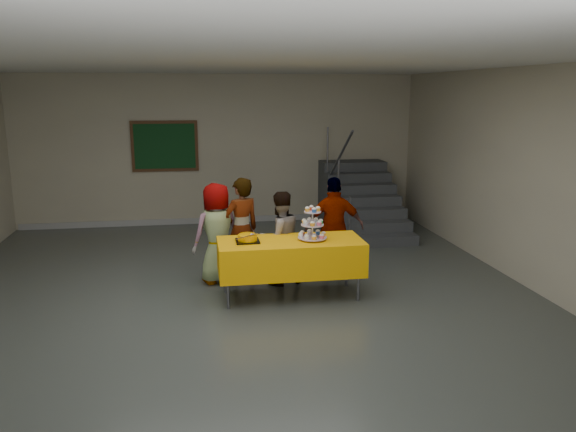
% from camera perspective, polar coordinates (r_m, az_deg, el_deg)
% --- Properties ---
extents(room_shell, '(10.00, 10.04, 3.02)m').
position_cam_1_polar(room_shell, '(6.46, -5.12, 7.81)').
color(room_shell, '#4C514C').
rests_on(room_shell, ground).
extents(bake_table, '(1.88, 0.78, 0.77)m').
position_cam_1_polar(bake_table, '(7.34, 0.26, -4.10)').
color(bake_table, '#595960').
rests_on(bake_table, ground).
extents(cupcake_stand, '(0.38, 0.38, 0.44)m').
position_cam_1_polar(cupcake_stand, '(7.28, 2.49, -1.09)').
color(cupcake_stand, silver).
rests_on(cupcake_stand, bake_table).
extents(bear_cake, '(0.32, 0.36, 0.12)m').
position_cam_1_polar(bear_cake, '(7.22, -4.14, -2.16)').
color(bear_cake, black).
rests_on(bear_cake, bake_table).
extents(schoolchild_a, '(0.82, 0.69, 1.42)m').
position_cam_1_polar(schoolchild_a, '(7.95, -7.22, -1.73)').
color(schoolchild_a, slate).
rests_on(schoolchild_a, ground).
extents(schoolchild_b, '(0.64, 0.55, 1.49)m').
position_cam_1_polar(schoolchild_b, '(7.98, -4.75, -1.37)').
color(schoolchild_b, slate).
rests_on(schoolchild_b, ground).
extents(schoolchild_c, '(0.77, 0.69, 1.32)m').
position_cam_1_polar(schoolchild_c, '(7.81, -0.84, -2.27)').
color(schoolchild_c, slate).
rests_on(schoolchild_c, ground).
extents(schoolchild_d, '(0.89, 0.44, 1.47)m').
position_cam_1_polar(schoolchild_d, '(8.17, 4.74, -1.13)').
color(schoolchild_d, slate).
rests_on(schoolchild_d, ground).
extents(staircase, '(1.30, 2.40, 2.04)m').
position_cam_1_polar(staircase, '(11.22, 7.26, 1.29)').
color(staircase, '#424447').
rests_on(staircase, ground).
extents(noticeboard, '(1.30, 0.05, 1.00)m').
position_cam_1_polar(noticeboard, '(11.43, -12.41, 6.94)').
color(noticeboard, '#472B16').
rests_on(noticeboard, ground).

